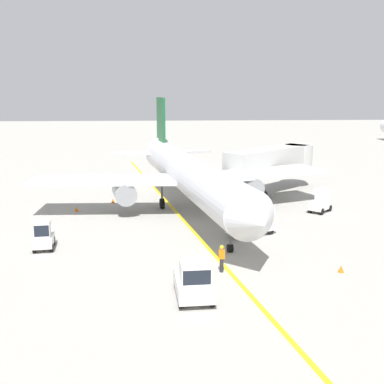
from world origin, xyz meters
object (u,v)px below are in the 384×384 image
at_px(safety_cone_wingtip_left, 113,201).
at_px(safety_cone_nose_left, 227,209).
at_px(belt_loader_forward_hold, 250,226).
at_px(ground_crew_marshaller, 222,258).
at_px(jet_bridge, 276,159).
at_px(airliner, 188,174).
at_px(safety_cone_wingtip_right, 341,269).
at_px(pushback_tug, 194,281).
at_px(baggage_tug_near_wing, 321,202).
at_px(safety_cone_nose_right, 76,209).
at_px(baggage_tug_by_cargo_door, 43,236).

bearing_deg(safety_cone_wingtip_left, safety_cone_nose_left, -21.76).
distance_m(belt_loader_forward_hold, ground_crew_marshaller, 8.08).
xyz_separation_m(jet_bridge, safety_cone_nose_left, (-6.50, -8.82, -3.32)).
relative_size(airliner, safety_cone_wingtip_right, 79.98).
bearing_deg(safety_cone_wingtip_left, airliner, -26.67).
bearing_deg(pushback_tug, airliner, 87.66).
bearing_deg(belt_loader_forward_hold, safety_cone_wingtip_left, 134.52).
relative_size(airliner, jet_bridge, 3.13).
distance_m(pushback_tug, safety_cone_nose_left, 19.11).
bearing_deg(jet_bridge, belt_loader_forward_hold, -109.44).
xyz_separation_m(baggage_tug_near_wing, safety_cone_nose_right, (-22.33, 1.58, -0.71)).
height_order(safety_cone_nose_left, safety_cone_nose_right, same).
xyz_separation_m(pushback_tug, safety_cone_wingtip_right, (9.20, 3.22, -0.77)).
bearing_deg(jet_bridge, baggage_tug_near_wing, -77.60).
xyz_separation_m(safety_cone_nose_left, safety_cone_nose_right, (-13.78, 1.08, 0.00)).
relative_size(airliner, safety_cone_nose_right, 79.98).
bearing_deg(safety_cone_wingtip_left, baggage_tug_near_wing, -13.94).
relative_size(airliner, belt_loader_forward_hold, 7.05).
xyz_separation_m(baggage_tug_near_wing, safety_cone_nose_left, (-8.55, 0.50, -0.71)).
bearing_deg(baggage_tug_by_cargo_door, safety_cone_nose_left, 34.64).
height_order(jet_bridge, belt_loader_forward_hold, jet_bridge).
height_order(airliner, safety_cone_wingtip_left, airliner).
xyz_separation_m(airliner, safety_cone_nose_left, (3.49, -0.65, -3.20)).
bearing_deg(baggage_tug_by_cargo_door, pushback_tug, -41.66).
height_order(baggage_tug_near_wing, baggage_tug_by_cargo_door, same).
xyz_separation_m(airliner, safety_cone_nose_right, (-10.29, 0.43, -3.20)).
bearing_deg(jet_bridge, pushback_tug, -111.46).
relative_size(baggage_tug_near_wing, belt_loader_forward_hold, 0.53).
xyz_separation_m(jet_bridge, belt_loader_forward_hold, (-5.73, -16.24, -2.77)).
distance_m(airliner, belt_loader_forward_hold, 9.50).
xyz_separation_m(safety_cone_nose_left, safety_cone_wingtip_left, (-10.76, 4.29, 0.00)).
height_order(jet_bridge, safety_cone_nose_right, jet_bridge).
height_order(jet_bridge, ground_crew_marshaller, jet_bridge).
relative_size(baggage_tug_near_wing, baggage_tug_by_cargo_door, 1.04).
xyz_separation_m(jet_bridge, baggage_tug_near_wing, (2.05, -9.31, -2.62)).
xyz_separation_m(jet_bridge, ground_crew_marshaller, (-8.85, -23.69, -2.63)).
relative_size(belt_loader_forward_hold, ground_crew_marshaller, 2.93).
xyz_separation_m(pushback_tug, ground_crew_marshaller, (1.93, 3.73, -0.08)).
relative_size(jet_bridge, belt_loader_forward_hold, 2.25).
bearing_deg(baggage_tug_near_wing, safety_cone_wingtip_right, -103.69).
distance_m(baggage_tug_by_cargo_door, safety_cone_nose_right, 10.91).
relative_size(pushback_tug, safety_cone_wingtip_left, 8.40).
bearing_deg(safety_cone_wingtip_left, pushback_tug, -74.21).
bearing_deg(baggage_tug_near_wing, baggage_tug_by_cargo_door, -157.74).
bearing_deg(belt_loader_forward_hold, jet_bridge, 70.56).
bearing_deg(pushback_tug, safety_cone_nose_left, 77.05).
relative_size(airliner, pushback_tug, 9.52).
bearing_deg(jet_bridge, safety_cone_wingtip_left, -165.31).
distance_m(safety_cone_wingtip_left, safety_cone_wingtip_right, 25.16).
bearing_deg(ground_crew_marshaller, safety_cone_wingtip_left, 113.69).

